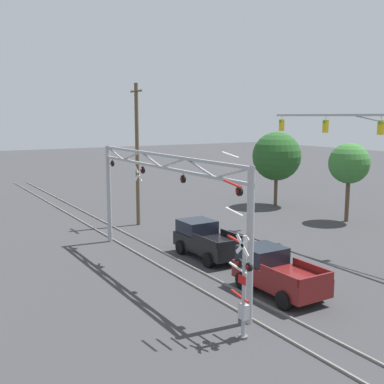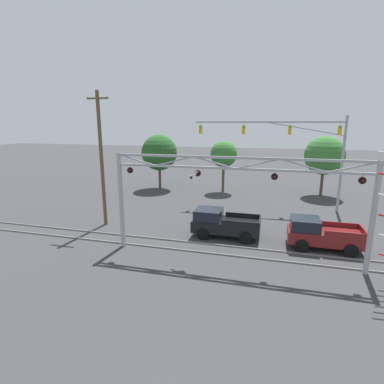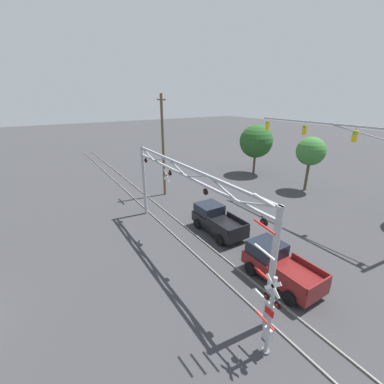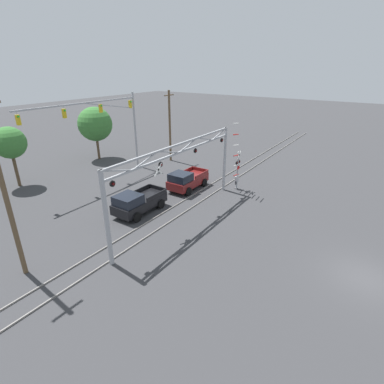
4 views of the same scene
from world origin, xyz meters
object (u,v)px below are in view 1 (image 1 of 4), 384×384
at_px(pickup_truck_lead, 206,240).
at_px(background_tree_far_right_verge, 349,164).
at_px(crossing_gantry, 162,193).
at_px(utility_pole_left, 137,153).
at_px(crossing_signal_mast, 242,281).
at_px(background_tree_beyond_span, 277,156).
at_px(pickup_truck_following, 276,272).

bearing_deg(pickup_truck_lead, background_tree_far_right_verge, 99.11).
xyz_separation_m(crossing_gantry, utility_pole_left, (-10.99, 3.71, 1.19)).
bearing_deg(utility_pole_left, background_tree_far_right_verge, 63.05).
relative_size(crossing_gantry, utility_pole_left, 1.43).
bearing_deg(crossing_signal_mast, utility_pole_left, 166.25).
bearing_deg(crossing_signal_mast, background_tree_far_right_verge, 121.60).
bearing_deg(background_tree_beyond_span, crossing_signal_mast, -43.57).
relative_size(crossing_gantry, crossing_signal_mast, 2.20).
distance_m(pickup_truck_following, utility_pole_left, 17.03).
bearing_deg(pickup_truck_following, utility_pole_left, 178.04).
xyz_separation_m(crossing_gantry, crossing_signal_mast, (8.29, -1.01, -2.06)).
distance_m(crossing_signal_mast, utility_pole_left, 20.12).
height_order(pickup_truck_lead, background_tree_far_right_verge, background_tree_far_right_verge).
distance_m(crossing_gantry, pickup_truck_following, 7.08).
bearing_deg(pickup_truck_following, crossing_gantry, -149.90).
height_order(utility_pole_left, background_tree_beyond_span, utility_pole_left).
relative_size(crossing_signal_mast, utility_pole_left, 0.65).
xyz_separation_m(utility_pole_left, background_tree_far_right_verge, (7.41, 14.58, -0.89)).
height_order(pickup_truck_following, background_tree_far_right_verge, background_tree_far_right_verge).
distance_m(pickup_truck_following, background_tree_far_right_verge, 17.98).
xyz_separation_m(crossing_signal_mast, background_tree_beyond_span, (-19.96, 18.98, 2.37)).
distance_m(crossing_gantry, background_tree_beyond_span, 21.43).
bearing_deg(utility_pole_left, pickup_truck_following, -1.96).
height_order(crossing_signal_mast, pickup_truck_lead, crossing_signal_mast).
height_order(crossing_signal_mast, background_tree_beyond_span, crossing_signal_mast).
xyz_separation_m(utility_pole_left, background_tree_beyond_span, (-0.67, 14.27, -0.89)).
bearing_deg(background_tree_beyond_span, background_tree_far_right_verge, 2.23).
bearing_deg(background_tree_beyond_span, utility_pole_left, -87.31).
distance_m(crossing_gantry, crossing_signal_mast, 8.61).
bearing_deg(pickup_truck_following, crossing_signal_mast, -55.48).
height_order(pickup_truck_following, utility_pole_left, utility_pole_left).
bearing_deg(pickup_truck_lead, crossing_gantry, -71.18).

